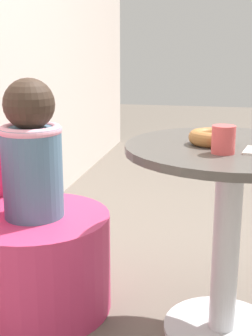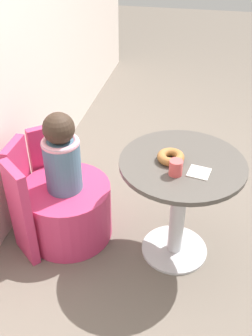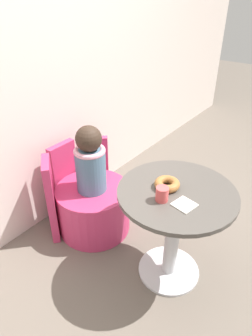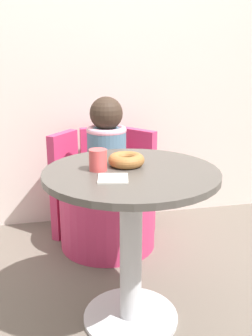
% 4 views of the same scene
% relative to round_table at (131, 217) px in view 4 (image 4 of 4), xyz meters
% --- Properties ---
extents(ground_plane, '(12.00, 12.00, 0.00)m').
position_rel_round_table_xyz_m(ground_plane, '(0.07, -0.06, -0.46)').
color(ground_plane, '#665B51').
extents(back_wall, '(6.00, 0.06, 2.40)m').
position_rel_round_table_xyz_m(back_wall, '(0.07, 1.07, 0.74)').
color(back_wall, silver).
rests_on(back_wall, ground_plane).
extents(round_table, '(0.65, 0.65, 0.64)m').
position_rel_round_table_xyz_m(round_table, '(0.00, 0.00, 0.00)').
color(round_table, silver).
rests_on(round_table, ground_plane).
extents(tub_chair, '(0.53, 0.53, 0.36)m').
position_rel_round_table_xyz_m(tub_chair, '(0.02, 0.66, -0.28)').
color(tub_chair, '#C63360').
rests_on(tub_chair, ground_plane).
extents(booth_backrest, '(0.62, 0.23, 0.62)m').
position_rel_round_table_xyz_m(booth_backrest, '(0.02, 0.88, -0.15)').
color(booth_backrest, '#C63360').
rests_on(booth_backrest, ground_plane).
extents(child_figure, '(0.21, 0.21, 0.48)m').
position_rel_round_table_xyz_m(child_figure, '(0.02, 0.66, 0.13)').
color(child_figure, slate).
rests_on(child_figure, tub_chair).
extents(donut, '(0.14, 0.14, 0.05)m').
position_rel_round_table_xyz_m(donut, '(-0.01, 0.06, 0.21)').
color(donut, '#9E6633').
rests_on(donut, round_table).
extents(cup, '(0.07, 0.07, 0.08)m').
position_rel_round_table_xyz_m(cup, '(-0.12, 0.03, 0.22)').
color(cup, '#DB4C4C').
rests_on(cup, round_table).
extents(paper_napkin, '(0.12, 0.12, 0.01)m').
position_rel_round_table_xyz_m(paper_napkin, '(-0.08, -0.09, 0.19)').
color(paper_napkin, silver).
rests_on(paper_napkin, round_table).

